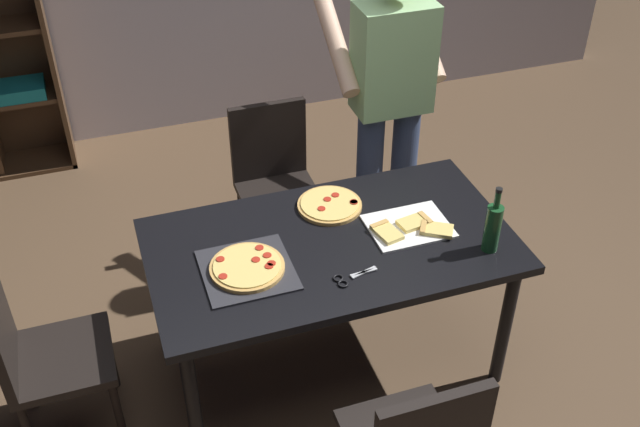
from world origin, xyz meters
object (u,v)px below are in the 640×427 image
(kitchen_scissors, at_px, (349,278))
(second_pizza_plain, at_px, (330,205))
(dining_table, at_px, (331,256))
(chair_left_end, at_px, (36,350))
(wine_bottle, at_px, (493,227))
(person_serving_pizza, at_px, (390,98))
(chair_far_side, at_px, (275,175))
(pepperoni_pizza_on_tray, at_px, (247,268))

(kitchen_scissors, xyz_separation_m, second_pizza_plain, (0.09, 0.50, 0.01))
(dining_table, bearing_deg, chair_left_end, 180.00)
(wine_bottle, height_order, second_pizza_plain, wine_bottle)
(dining_table, xyz_separation_m, second_pizza_plain, (0.08, 0.25, 0.09))
(chair_left_end, xyz_separation_m, kitchen_scissors, (1.27, -0.25, 0.24))
(second_pizza_plain, bearing_deg, chair_left_end, -169.71)
(person_serving_pizza, xyz_separation_m, wine_bottle, (0.07, -0.97, -0.13))
(chair_far_side, relative_size, person_serving_pizza, 0.51)
(chair_far_side, xyz_separation_m, second_pizza_plain, (0.08, -0.68, 0.25))
(chair_left_end, height_order, kitchen_scissors, chair_left_end)
(dining_table, bearing_deg, kitchen_scissors, -92.18)
(chair_left_end, relative_size, pepperoni_pizza_on_tray, 2.41)
(dining_table, bearing_deg, pepperoni_pizza_on_tray, -170.14)
(kitchen_scissors, bearing_deg, chair_left_end, 168.92)
(wine_bottle, bearing_deg, kitchen_scissors, 179.05)
(chair_left_end, relative_size, wine_bottle, 2.85)
(dining_table, distance_m, kitchen_scissors, 0.26)
(dining_table, height_order, second_pizza_plain, second_pizza_plain)
(wine_bottle, xyz_separation_m, kitchen_scissors, (-0.64, 0.01, -0.11))
(chair_left_end, distance_m, pepperoni_pizza_on_tray, 0.93)
(chair_far_side, height_order, second_pizza_plain, chair_far_side)
(dining_table, relative_size, person_serving_pizza, 0.91)
(second_pizza_plain, bearing_deg, person_serving_pizza, 43.77)
(kitchen_scissors, bearing_deg, second_pizza_plain, 79.77)
(pepperoni_pizza_on_tray, xyz_separation_m, kitchen_scissors, (0.38, -0.18, -0.01))
(dining_table, bearing_deg, second_pizza_plain, 72.06)
(wine_bottle, xyz_separation_m, second_pizza_plain, (-0.55, 0.51, -0.11))
(chair_left_end, distance_m, second_pizza_plain, 1.41)
(person_serving_pizza, relative_size, second_pizza_plain, 5.85)
(dining_table, distance_m, pepperoni_pizza_on_tray, 0.41)
(chair_left_end, bearing_deg, second_pizza_plain, 10.29)
(chair_left_end, relative_size, person_serving_pizza, 0.51)
(pepperoni_pizza_on_tray, height_order, second_pizza_plain, pepperoni_pizza_on_tray)
(pepperoni_pizza_on_tray, distance_m, second_pizza_plain, 0.57)
(dining_table, distance_m, person_serving_pizza, 0.96)
(pepperoni_pizza_on_tray, relative_size, kitchen_scissors, 1.89)
(chair_far_side, xyz_separation_m, chair_left_end, (-1.28, -0.93, 0.00))
(dining_table, xyz_separation_m, chair_far_side, (0.00, 0.93, -0.16))
(wine_bottle, bearing_deg, dining_table, 157.58)
(pepperoni_pizza_on_tray, height_order, wine_bottle, wine_bottle)
(person_serving_pizza, bearing_deg, chair_left_end, -158.99)
(chair_far_side, relative_size, wine_bottle, 2.85)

